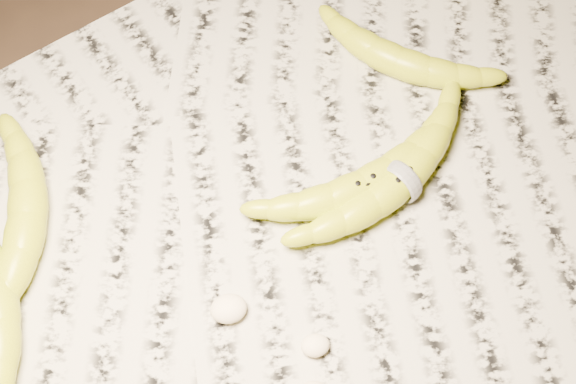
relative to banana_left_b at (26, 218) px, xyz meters
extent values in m
plane|color=black|center=(0.27, -0.06, -0.03)|extent=(3.00, 3.00, 0.00)
cube|color=#B7B39D|center=(0.28, -0.03, -0.02)|extent=(0.90, 0.70, 0.01)
torus|color=white|center=(0.37, -0.04, 0.00)|extent=(0.03, 0.04, 0.05)
ellipsoid|color=#FFEDC5|center=(0.18, -0.13, -0.01)|extent=(0.04, 0.03, 0.02)
ellipsoid|color=#FFEDC5|center=(0.25, -0.18, -0.01)|extent=(0.03, 0.02, 0.02)
camera|label=1|loc=(0.18, -0.39, 0.72)|focal=50.00mm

